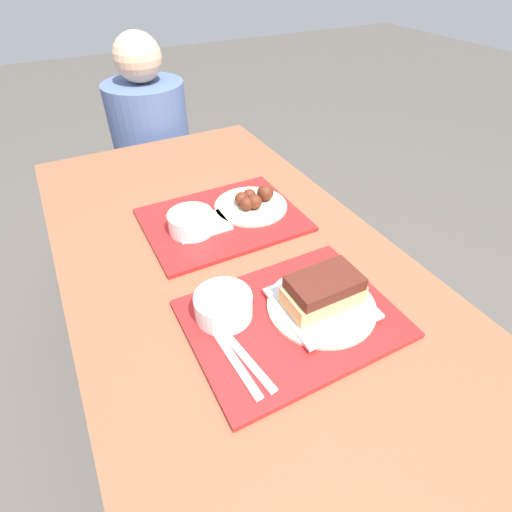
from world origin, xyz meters
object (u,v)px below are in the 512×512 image
Objects in this scene: tray_far at (223,220)px; person_seated_across at (150,130)px; bowl_coleslaw_far at (191,221)px; brisket_sandwich_plate at (323,296)px; bowl_coleslaw_near at (223,305)px; wings_plate_far at (252,202)px; tray_near at (292,319)px.

tray_far is 0.86m from person_seated_across.
person_seated_across reaches higher than bowl_coleslaw_far.
brisket_sandwich_plate is 0.36× the size of person_seated_across.
person_seated_across is at bearing 81.78° from bowl_coleslaw_near.
bowl_coleslaw_near is 0.52× the size of brisket_sandwich_plate.
brisket_sandwich_plate reaches higher than wings_plate_far.
bowl_coleslaw_near is at bearing -98.22° from person_seated_across.
wings_plate_far is at bearing 8.32° from bowl_coleslaw_far.
bowl_coleslaw_far is (-0.10, -0.02, 0.04)m from tray_far.
bowl_coleslaw_near reaches higher than tray_near.
person_seated_across is (0.12, 0.87, -0.08)m from bowl_coleslaw_far.
bowl_coleslaw_far is 0.57× the size of wings_plate_far.
bowl_coleslaw_near is at bearing -125.31° from wings_plate_far.
tray_near is at bearing 176.02° from brisket_sandwich_plate.
person_seated_across is at bearing 87.88° from tray_near.
person_seated_across is (0.03, 0.86, -0.04)m from tray_far.
tray_far is 3.53× the size of bowl_coleslaw_far.
brisket_sandwich_plate is at bearing -96.97° from wings_plate_far.
bowl_coleslaw_far is (-0.08, 0.40, 0.04)m from tray_near.
wings_plate_far reaches higher than bowl_coleslaw_near.
tray_near is at bearing -78.98° from bowl_coleslaw_far.
bowl_coleslaw_far is at bearing -171.68° from wings_plate_far.
person_seated_across reaches higher than tray_far.
bowl_coleslaw_near is at bearing 149.68° from tray_near.
tray_far is 2.02× the size of wings_plate_far.
brisket_sandwich_plate is at bearing -21.69° from bowl_coleslaw_near.
brisket_sandwich_plate is 0.43m from bowl_coleslaw_far.
wings_plate_far reaches higher than tray_near.
brisket_sandwich_plate is 1.28m from person_seated_across.
wings_plate_far is (0.05, 0.43, -0.02)m from brisket_sandwich_plate.
person_seated_across is (-0.08, 0.84, -0.07)m from wings_plate_far.
tray_far is 3.53× the size of bowl_coleslaw_near.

